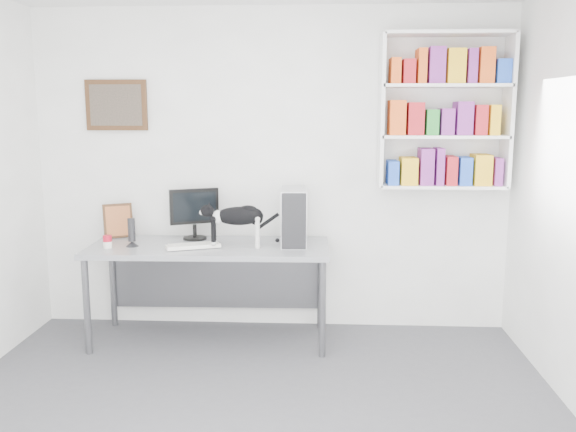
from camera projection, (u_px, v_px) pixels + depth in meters
The scene contains 11 objects.
room at pixel (240, 209), 3.19m from camera, with size 4.01×4.01×2.70m.
bookshelf at pixel (444, 111), 4.85m from camera, with size 1.03×0.28×1.24m, color white.
wall_art at pixel (116, 105), 5.11m from camera, with size 0.52×0.04×0.42m, color #492B17.
desk at pixel (210, 293), 4.94m from camera, with size 1.91×0.74×0.79m, color gray.
monitor at pixel (194, 214), 5.06m from camera, with size 0.41×0.20×0.43m, color black.
keyboard at pixel (193, 246), 4.77m from camera, with size 0.42×0.16×0.03m, color white.
pc_tower at pixel (294, 216), 4.89m from camera, with size 0.20×0.45×0.45m, color #A5A5AA.
speaker at pixel (132, 232), 4.81m from camera, with size 0.10×0.10×0.24m, color black.
leaning_print at pixel (118, 220), 5.13m from camera, with size 0.24×0.10×0.30m, color #492B17.
soup_can at pixel (108, 242), 4.76m from camera, with size 0.07×0.07×0.10m, color red.
cat at pixel (237, 226), 4.75m from camera, with size 0.55×0.15×0.34m, color black, non-canonical shape.
Camera 1 is at (0.42, -3.13, 1.86)m, focal length 38.00 mm.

